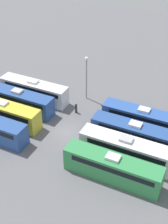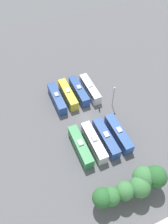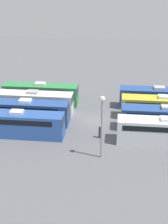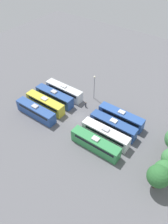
{
  "view_description": "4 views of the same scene",
  "coord_description": "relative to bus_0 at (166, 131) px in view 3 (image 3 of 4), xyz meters",
  "views": [
    {
      "loc": [
        30.04,
        17.42,
        27.48
      ],
      "look_at": [
        -1.74,
        1.93,
        2.87
      ],
      "focal_mm": 50.0,
      "sensor_mm": 36.0,
      "label": 1
    },
    {
      "loc": [
        15.74,
        35.58,
        49.45
      ],
      "look_at": [
        0.18,
        -0.8,
        1.74
      ],
      "focal_mm": 35.0,
      "sensor_mm": 36.0,
      "label": 2
    },
    {
      "loc": [
        -39.17,
        -2.75,
        19.04
      ],
      "look_at": [
        -1.42,
        1.47,
        1.89
      ],
      "focal_mm": 50.0,
      "sensor_mm": 36.0,
      "label": 3
    },
    {
      "loc": [
        31.39,
        25.06,
        38.61
      ],
      "look_at": [
        -1.16,
        1.19,
        1.96
      ],
      "focal_mm": 35.0,
      "sensor_mm": 36.0,
      "label": 4
    }
  ],
  "objects": [
    {
      "name": "ground_plane",
      "position": [
        5.32,
        8.79,
        -1.69
      ],
      "size": [
        120.17,
        120.17,
        0.0
      ],
      "primitive_type": "plane",
      "color": "slate"
    },
    {
      "name": "bus_0",
      "position": [
        0.0,
        0.0,
        0.0
      ],
      "size": [
        2.49,
        11.65,
        3.43
      ],
      "color": "silver",
      "rests_on": "ground_plane"
    },
    {
      "name": "bus_1",
      "position": [
        3.56,
        -0.5,
        0.0
      ],
      "size": [
        2.49,
        11.65,
        3.43
      ],
      "color": "#284C93",
      "rests_on": "ground_plane"
    },
    {
      "name": "bus_2",
      "position": [
        7.18,
        -0.5,
        0.0
      ],
      "size": [
        2.49,
        11.65,
        3.43
      ],
      "color": "gold",
      "rests_on": "ground_plane"
    },
    {
      "name": "bus_3",
      "position": [
        10.83,
        -0.24,
        0.0
      ],
      "size": [
        2.49,
        11.65,
        3.43
      ],
      "color": "#284C93",
      "rests_on": "ground_plane"
    },
    {
      "name": "bus_4",
      "position": [
        -0.03,
        18.2,
        0.0
      ],
      "size": [
        2.49,
        11.65,
        3.43
      ],
      "color": "#2D56A8",
      "rests_on": "ground_plane"
    },
    {
      "name": "bus_5",
      "position": [
        3.67,
        18.19,
        0.0
      ],
      "size": [
        2.49,
        11.65,
        3.43
      ],
      "color": "#284C93",
      "rests_on": "ground_plane"
    },
    {
      "name": "bus_6",
      "position": [
        7.04,
        18.13,
        0.0
      ],
      "size": [
        2.49,
        11.65,
        3.43
      ],
      "color": "silver",
      "rests_on": "ground_plane"
    },
    {
      "name": "bus_7",
      "position": [
        10.68,
        17.86,
        0.0
      ],
      "size": [
        2.49,
        11.65,
        3.43
      ],
      "color": "#338C4C",
      "rests_on": "ground_plane"
    },
    {
      "name": "worker_person",
      "position": [
        0.51,
        7.87,
        -0.88
      ],
      "size": [
        0.36,
        0.36,
        1.73
      ],
      "color": "#333338",
      "rests_on": "ground_plane"
    },
    {
      "name": "light_pole",
      "position": [
        -3.97,
        7.47,
        3.35
      ],
      "size": [
        0.6,
        0.6,
        7.36
      ],
      "color": "gray",
      "rests_on": "ground_plane"
    }
  ]
}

